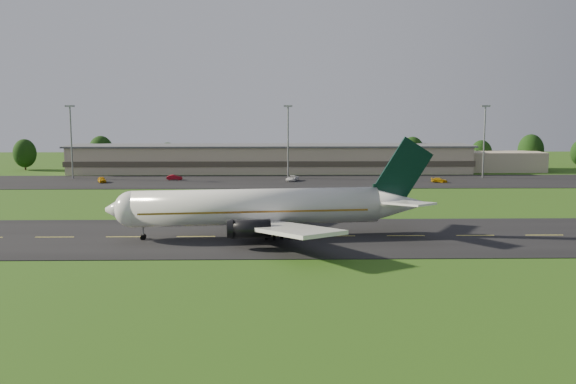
{
  "coord_description": "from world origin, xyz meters",
  "views": [
    {
      "loc": [
        1.46,
        -98.62,
        20.66
      ],
      "look_at": [
        3.58,
        8.0,
        6.0
      ],
      "focal_mm": 40.0,
      "sensor_mm": 36.0,
      "label": 1
    }
  ],
  "objects_px": {
    "terminal": "(292,159)",
    "light_mast_east": "(484,133)",
    "service_vehicle_b": "(175,177)",
    "airliner": "(262,207)",
    "service_vehicle_c": "(292,178)",
    "light_mast_west": "(71,133)",
    "light_mast_centre": "(288,133)",
    "service_vehicle_d": "(439,180)",
    "service_vehicle_a": "(102,180)"
  },
  "relations": [
    {
      "from": "light_mast_east",
      "to": "service_vehicle_c",
      "type": "xyz_separation_m",
      "value": [
        -53.98,
        -7.17,
        -11.91
      ]
    },
    {
      "from": "light_mast_west",
      "to": "terminal",
      "type": "bearing_deg",
      "value": 14.76
    },
    {
      "from": "airliner",
      "to": "service_vehicle_c",
      "type": "height_order",
      "value": "airliner"
    },
    {
      "from": "light_mast_centre",
      "to": "service_vehicle_c",
      "type": "xyz_separation_m",
      "value": [
        1.02,
        -7.17,
        -11.91
      ]
    },
    {
      "from": "light_mast_west",
      "to": "light_mast_centre",
      "type": "relative_size",
      "value": 1.0
    },
    {
      "from": "light_mast_west",
      "to": "service_vehicle_b",
      "type": "height_order",
      "value": "light_mast_west"
    },
    {
      "from": "service_vehicle_b",
      "to": "service_vehicle_c",
      "type": "bearing_deg",
      "value": -96.61
    },
    {
      "from": "light_mast_east",
      "to": "service_vehicle_b",
      "type": "xyz_separation_m",
      "value": [
        -86.1,
        -4.19,
        -11.94
      ]
    },
    {
      "from": "light_mast_centre",
      "to": "airliner",
      "type": "bearing_deg",
      "value": -93.99
    },
    {
      "from": "airliner",
      "to": "light_mast_west",
      "type": "height_order",
      "value": "light_mast_west"
    },
    {
      "from": "light_mast_centre",
      "to": "light_mast_east",
      "type": "relative_size",
      "value": 1.0
    },
    {
      "from": "service_vehicle_b",
      "to": "light_mast_east",
      "type": "bearing_deg",
      "value": -88.53
    },
    {
      "from": "light_mast_west",
      "to": "service_vehicle_d",
      "type": "xyz_separation_m",
      "value": [
        99.79,
        -11.38,
        -12.02
      ]
    },
    {
      "from": "light_mast_centre",
      "to": "service_vehicle_c",
      "type": "height_order",
      "value": "light_mast_centre"
    },
    {
      "from": "light_mast_centre",
      "to": "service_vehicle_b",
      "type": "xyz_separation_m",
      "value": [
        -31.1,
        -4.19,
        -11.94
      ]
    },
    {
      "from": "light_mast_centre",
      "to": "light_mast_west",
      "type": "bearing_deg",
      "value": 180.0
    },
    {
      "from": "airliner",
      "to": "service_vehicle_b",
      "type": "height_order",
      "value": "airliner"
    },
    {
      "from": "airliner",
      "to": "service_vehicle_c",
      "type": "relative_size",
      "value": 9.73
    },
    {
      "from": "service_vehicle_a",
      "to": "service_vehicle_b",
      "type": "relative_size",
      "value": 1.04
    },
    {
      "from": "light_mast_east",
      "to": "service_vehicle_d",
      "type": "bearing_deg",
      "value": -143.2
    },
    {
      "from": "service_vehicle_b",
      "to": "service_vehicle_c",
      "type": "xyz_separation_m",
      "value": [
        32.12,
        -2.98,
        0.04
      ]
    },
    {
      "from": "service_vehicle_b",
      "to": "light_mast_west",
      "type": "bearing_deg",
      "value": 80.44
    },
    {
      "from": "light_mast_east",
      "to": "service_vehicle_b",
      "type": "relative_size",
      "value": 4.81
    },
    {
      "from": "service_vehicle_a",
      "to": "service_vehicle_b",
      "type": "height_order",
      "value": "service_vehicle_a"
    },
    {
      "from": "light_mast_west",
      "to": "service_vehicle_b",
      "type": "xyz_separation_m",
      "value": [
        28.9,
        -4.19,
        -11.94
      ]
    },
    {
      "from": "light_mast_west",
      "to": "service_vehicle_b",
      "type": "relative_size",
      "value": 4.81
    },
    {
      "from": "airliner",
      "to": "light_mast_east",
      "type": "distance_m",
      "value": 100.6
    },
    {
      "from": "airliner",
      "to": "service_vehicle_c",
      "type": "bearing_deg",
      "value": 78.87
    },
    {
      "from": "service_vehicle_d",
      "to": "terminal",
      "type": "bearing_deg",
      "value": 71.77
    },
    {
      "from": "light_mast_west",
      "to": "light_mast_centre",
      "type": "bearing_deg",
      "value": 0.0
    },
    {
      "from": "service_vehicle_c",
      "to": "terminal",
      "type": "bearing_deg",
      "value": 105.74
    },
    {
      "from": "light_mast_west",
      "to": "service_vehicle_a",
      "type": "relative_size",
      "value": 4.64
    },
    {
      "from": "terminal",
      "to": "light_mast_east",
      "type": "distance_m",
      "value": 56.67
    },
    {
      "from": "airliner",
      "to": "light_mast_west",
      "type": "xyz_separation_m",
      "value": [
        -54.42,
        79.91,
        8.08
      ]
    },
    {
      "from": "service_vehicle_c",
      "to": "service_vehicle_d",
      "type": "bearing_deg",
      "value": 10.48
    },
    {
      "from": "terminal",
      "to": "service_vehicle_c",
      "type": "bearing_deg",
      "value": -90.94
    },
    {
      "from": "service_vehicle_b",
      "to": "service_vehicle_d",
      "type": "xyz_separation_m",
      "value": [
        70.89,
        -7.19,
        -0.08
      ]
    },
    {
      "from": "airliner",
      "to": "service_vehicle_c",
      "type": "distance_m",
      "value": 73.14
    },
    {
      "from": "airliner",
      "to": "light_mast_east",
      "type": "bearing_deg",
      "value": 46.89
    },
    {
      "from": "light_mast_centre",
      "to": "service_vehicle_b",
      "type": "relative_size",
      "value": 4.81
    },
    {
      "from": "light_mast_centre",
      "to": "service_vehicle_b",
      "type": "height_order",
      "value": "light_mast_centre"
    },
    {
      "from": "service_vehicle_a",
      "to": "service_vehicle_b",
      "type": "xyz_separation_m",
      "value": [
        18.31,
        5.36,
        -0.05
      ]
    },
    {
      "from": "service_vehicle_a",
      "to": "service_vehicle_c",
      "type": "height_order",
      "value": "service_vehicle_a"
    },
    {
      "from": "light_mast_centre",
      "to": "service_vehicle_a",
      "type": "bearing_deg",
      "value": -169.07
    },
    {
      "from": "terminal",
      "to": "service_vehicle_b",
      "type": "bearing_deg",
      "value": -147.92
    },
    {
      "from": "terminal",
      "to": "service_vehicle_b",
      "type": "height_order",
      "value": "terminal"
    },
    {
      "from": "airliner",
      "to": "light_mast_west",
      "type": "relative_size",
      "value": 2.52
    },
    {
      "from": "service_vehicle_a",
      "to": "service_vehicle_c",
      "type": "bearing_deg",
      "value": -21.46
    },
    {
      "from": "light_mast_centre",
      "to": "service_vehicle_d",
      "type": "distance_m",
      "value": 43.09
    },
    {
      "from": "service_vehicle_c",
      "to": "light_mast_east",
      "type": "bearing_deg",
      "value": 24.25
    }
  ]
}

